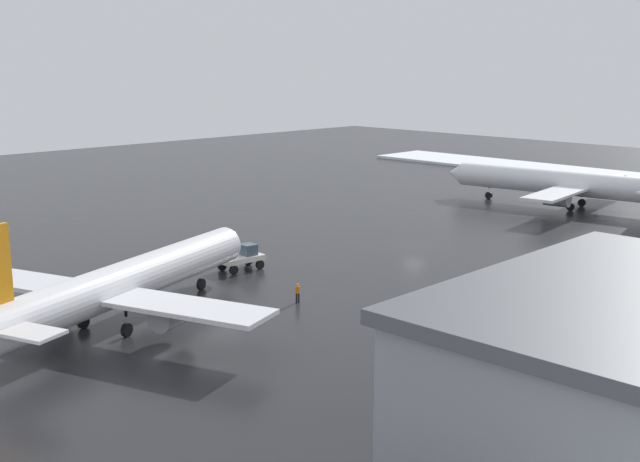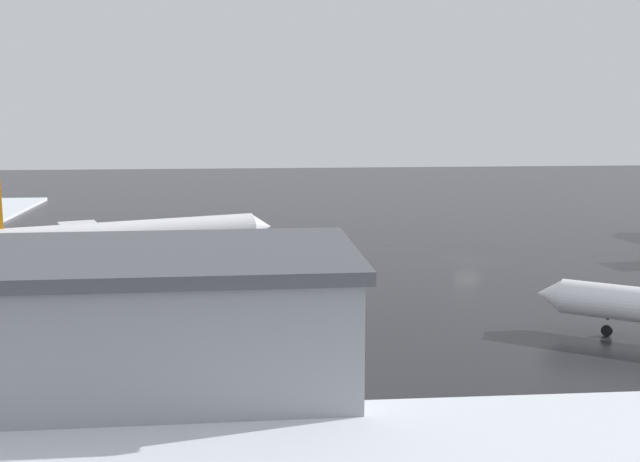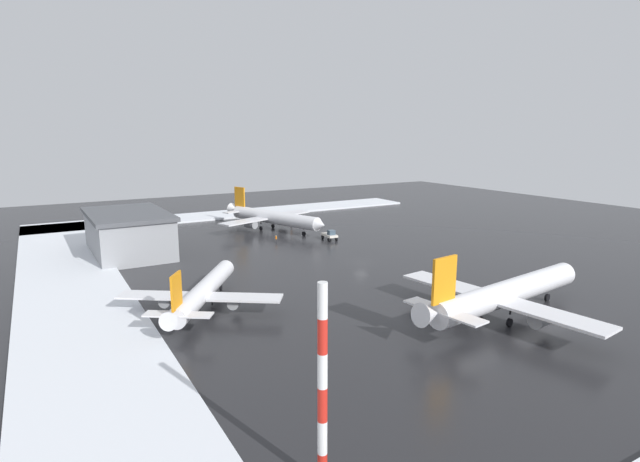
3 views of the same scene
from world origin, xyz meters
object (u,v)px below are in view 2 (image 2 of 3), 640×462
(airplane_distant_tail, at_px, (114,237))
(ground_crew_beside_wing, at_px, (116,249))
(pushback_tug, at_px, (280,243))
(ground_crew_by_nose_gear, at_px, (246,268))
(cargo_hangar, at_px, (155,320))

(airplane_distant_tail, distance_m, ground_crew_beside_wing, 6.38)
(pushback_tug, height_order, ground_crew_by_nose_gear, pushback_tug)
(airplane_distant_tail, xyz_separation_m, cargo_hangar, (8.52, -36.43, 1.05))
(airplane_distant_tail, bearing_deg, ground_crew_beside_wing, 78.63)
(pushback_tug, height_order, cargo_hangar, cargo_hangar)
(pushback_tug, bearing_deg, cargo_hangar, -98.84)
(pushback_tug, bearing_deg, airplane_distant_tail, -156.33)
(ground_crew_beside_wing, distance_m, cargo_hangar, 43.44)
(ground_crew_by_nose_gear, distance_m, cargo_hangar, 31.61)
(cargo_hangar, bearing_deg, airplane_distant_tail, 102.08)
(airplane_distant_tail, height_order, pushback_tug, airplane_distant_tail)
(ground_crew_by_nose_gear, bearing_deg, pushback_tug, -170.52)
(pushback_tug, distance_m, ground_crew_by_nose_gear, 12.69)
(ground_crew_by_nose_gear, height_order, ground_crew_beside_wing, same)
(cargo_hangar, bearing_deg, ground_crew_beside_wing, 101.35)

